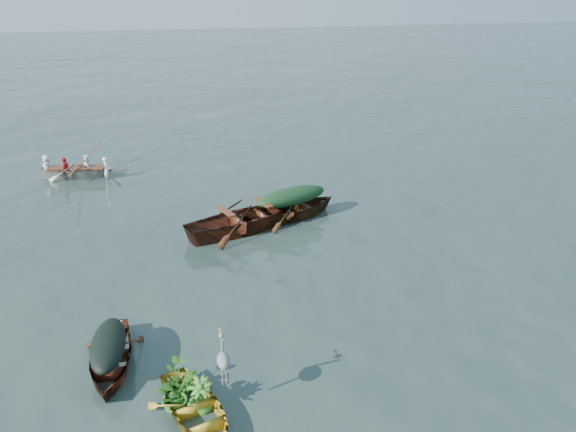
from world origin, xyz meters
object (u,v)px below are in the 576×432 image
dark_covered_boat (111,367)px  open_wooden_boat (246,231)px  green_tarp_boat (291,219)px  heron (224,367)px  yellow_dinghy (197,421)px  rowed_boat (78,177)px

dark_covered_boat → open_wooden_boat: size_ratio=0.62×
dark_covered_boat → green_tarp_boat: green_tarp_boat is taller
open_wooden_boat → heron: 7.15m
yellow_dinghy → dark_covered_boat: bearing=110.6°
dark_covered_boat → heron: size_ratio=3.31×
green_tarp_boat → rowed_boat: size_ratio=1.19×
green_tarp_boat → rowed_boat: 8.53m
heron → green_tarp_boat: bearing=50.0°
rowed_boat → green_tarp_boat: bearing=-117.9°
dark_covered_boat → heron: (1.95, -1.52, 0.81)m
green_tarp_boat → open_wooden_boat: 1.57m
open_wooden_boat → rowed_boat: size_ratio=1.38×
yellow_dinghy → open_wooden_boat: size_ratio=0.56×
dark_covered_boat → green_tarp_boat: (4.84, 5.98, 0.00)m
open_wooden_boat → rowed_boat: (-5.17, 5.90, 0.00)m
yellow_dinghy → open_wooden_boat: open_wooden_boat is taller
open_wooden_boat → dark_covered_boat: bearing=128.2°
dark_covered_boat → open_wooden_boat: open_wooden_boat is taller
yellow_dinghy → rowed_boat: rowed_boat is taller
green_tarp_boat → yellow_dinghy: bearing=136.0°
green_tarp_boat → heron: bearing=138.7°
rowed_boat → heron: bearing=-152.8°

